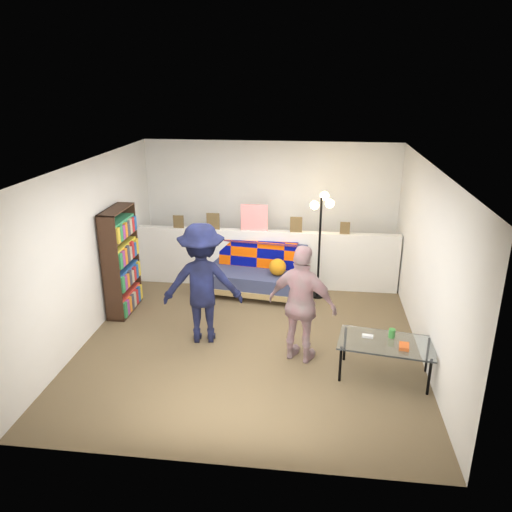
% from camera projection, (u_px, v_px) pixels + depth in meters
% --- Properties ---
extents(ground, '(5.00, 5.00, 0.00)m').
position_uv_depth(ground, '(253.00, 336.00, 7.02)').
color(ground, brown).
rests_on(ground, ground).
extents(room_shell, '(4.60, 5.05, 2.45)m').
position_uv_depth(room_shell, '(257.00, 212.00, 6.90)').
color(room_shell, silver).
rests_on(room_shell, ground).
extents(half_wall_ledge, '(4.45, 0.15, 1.00)m').
position_uv_depth(half_wall_ledge, '(266.00, 259.00, 8.53)').
color(half_wall_ledge, silver).
rests_on(half_wall_ledge, ground).
extents(ledge_decor, '(2.97, 0.02, 0.45)m').
position_uv_depth(ledge_decor, '(253.00, 220.00, 8.31)').
color(ledge_decor, brown).
rests_on(ledge_decor, half_wall_ledge).
extents(futon_sofa, '(1.83, 1.05, 0.75)m').
position_uv_depth(futon_sofa, '(255.00, 273.00, 8.30)').
color(futon_sofa, '#A3844F').
rests_on(futon_sofa, ground).
extents(bookshelf, '(0.27, 0.81, 1.63)m').
position_uv_depth(bookshelf, '(121.00, 264.00, 7.54)').
color(bookshelf, black).
rests_on(bookshelf, ground).
extents(coffee_table, '(1.20, 0.77, 0.58)m').
position_uv_depth(coffee_table, '(387.00, 344.00, 5.93)').
color(coffee_table, black).
rests_on(coffee_table, ground).
extents(floor_lamp, '(0.37, 0.32, 1.74)m').
position_uv_depth(floor_lamp, '(321.00, 224.00, 7.89)').
color(floor_lamp, black).
rests_on(floor_lamp, ground).
extents(person_left, '(1.16, 0.78, 1.66)m').
position_uv_depth(person_left, '(202.00, 283.00, 6.67)').
color(person_left, black).
rests_on(person_left, ground).
extents(person_right, '(0.97, 0.68, 1.53)m').
position_uv_depth(person_right, '(302.00, 305.00, 6.20)').
color(person_right, '#CE858F').
rests_on(person_right, ground).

